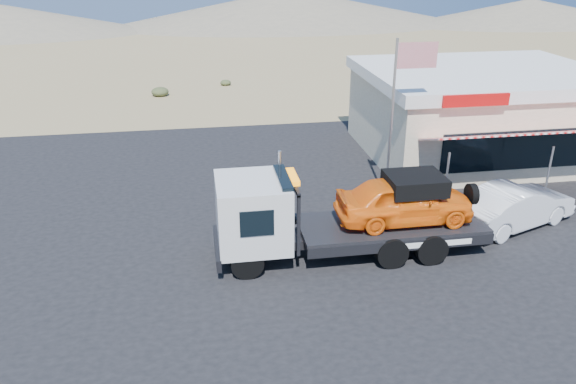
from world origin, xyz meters
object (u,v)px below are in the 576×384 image
white_sedan (515,206)px  flagpole (399,103)px  jerky_store (479,111)px  tow_truck (344,211)px

white_sedan → flagpole: bearing=29.7°
jerky_store → flagpole: flagpole is taller
tow_truck → flagpole: (2.89, 3.72, 2.28)m
tow_truck → flagpole: flagpole is taller
tow_truck → white_sedan: size_ratio=1.83×
flagpole → white_sedan: bearing=-39.8°
tow_truck → jerky_store: bearing=44.1°
white_sedan → flagpole: (-3.38, 2.81, 3.00)m
tow_truck → jerky_store: (8.46, 8.19, 0.51)m
jerky_store → tow_truck: bearing=-135.9°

